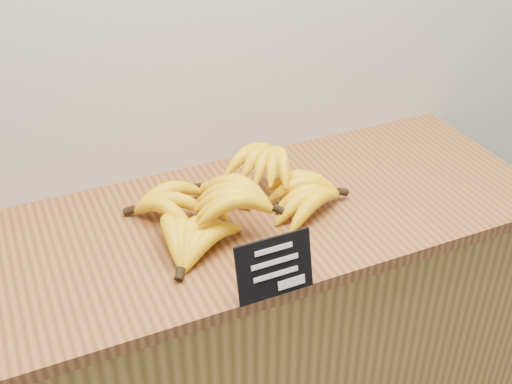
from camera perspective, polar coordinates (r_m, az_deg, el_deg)
The scene contains 4 objects.
counter at distance 1.78m, azimuth -0.68°, elevation -14.71°, with size 1.48×0.50×0.90m, color #A57D35.
counter_top at distance 1.46m, azimuth -0.80°, elevation -2.45°, with size 1.39×0.54×0.03m, color brown.
chalkboard_sign at distance 1.21m, azimuth 1.67°, elevation -6.69°, with size 0.15×0.01×0.12m, color black.
banana_pile at distance 1.41m, azimuth -2.38°, elevation -0.78°, with size 0.52×0.37×0.12m.
Camera 1 is at (-0.28, 1.66, 1.77)m, focal length 45.00 mm.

